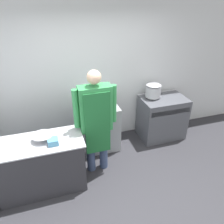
{
  "coord_description": "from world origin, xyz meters",
  "views": [
    {
      "loc": [
        -0.85,
        -2.09,
        2.74
      ],
      "look_at": [
        0.1,
        0.94,
        0.99
      ],
      "focal_mm": 35.0,
      "sensor_mm": 36.0,
      "label": 1
    }
  ],
  "objects_px": {
    "stove": "(162,117)",
    "mixing_bowl": "(43,137)",
    "fridge_unit": "(100,127)",
    "person_cook": "(96,118)",
    "plastic_tub": "(53,141)",
    "stock_pot": "(153,90)"
  },
  "relations": [
    {
      "from": "stove",
      "to": "mixing_bowl",
      "type": "distance_m",
      "value": 2.5
    },
    {
      "from": "stove",
      "to": "person_cook",
      "type": "distance_m",
      "value": 1.75
    },
    {
      "from": "stove",
      "to": "person_cook",
      "type": "height_order",
      "value": "person_cook"
    },
    {
      "from": "mixing_bowl",
      "to": "stove",
      "type": "bearing_deg",
      "value": 16.33
    },
    {
      "from": "mixing_bowl",
      "to": "plastic_tub",
      "type": "relative_size",
      "value": 2.09
    },
    {
      "from": "stove",
      "to": "person_cook",
      "type": "relative_size",
      "value": 0.5
    },
    {
      "from": "person_cook",
      "to": "stock_pot",
      "type": "xyz_separation_m",
      "value": [
        1.33,
        0.7,
        0.0
      ]
    },
    {
      "from": "fridge_unit",
      "to": "person_cook",
      "type": "xyz_separation_m",
      "value": [
        -0.21,
        -0.62,
        0.58
      ]
    },
    {
      "from": "plastic_tub",
      "to": "stock_pot",
      "type": "height_order",
      "value": "stock_pot"
    },
    {
      "from": "fridge_unit",
      "to": "stove",
      "type": "bearing_deg",
      "value": -1.41
    },
    {
      "from": "person_cook",
      "to": "mixing_bowl",
      "type": "relative_size",
      "value": 5.9
    },
    {
      "from": "stove",
      "to": "mixing_bowl",
      "type": "height_order",
      "value": "mixing_bowl"
    },
    {
      "from": "plastic_tub",
      "to": "stove",
      "type": "bearing_deg",
      "value": 20.63
    },
    {
      "from": "person_cook",
      "to": "plastic_tub",
      "type": "xyz_separation_m",
      "value": [
        -0.68,
        -0.25,
        -0.13
      ]
    },
    {
      "from": "stove",
      "to": "mixing_bowl",
      "type": "xyz_separation_m",
      "value": [
        -2.35,
        -0.69,
        0.46
      ]
    },
    {
      "from": "mixing_bowl",
      "to": "plastic_tub",
      "type": "bearing_deg",
      "value": -47.09
    },
    {
      "from": "fridge_unit",
      "to": "mixing_bowl",
      "type": "bearing_deg",
      "value": -144.74
    },
    {
      "from": "stock_pot",
      "to": "fridge_unit",
      "type": "bearing_deg",
      "value": -176.12
    },
    {
      "from": "person_cook",
      "to": "fridge_unit",
      "type": "bearing_deg",
      "value": 71.62
    },
    {
      "from": "fridge_unit",
      "to": "person_cook",
      "type": "relative_size",
      "value": 0.5
    },
    {
      "from": "stove",
      "to": "stock_pot",
      "type": "relative_size",
      "value": 3.01
    },
    {
      "from": "fridge_unit",
      "to": "plastic_tub",
      "type": "xyz_separation_m",
      "value": [
        -0.89,
        -0.87,
        0.46
      ]
    }
  ]
}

